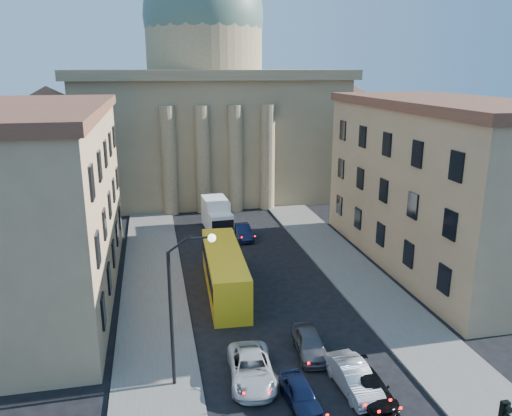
{
  "coord_description": "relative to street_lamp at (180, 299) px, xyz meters",
  "views": [
    {
      "loc": [
        -8.06,
        -16.68,
        17.18
      ],
      "look_at": [
        -0.97,
        16.77,
        7.58
      ],
      "focal_mm": 35.0,
      "sensor_mm": 36.0,
      "label": 1
    }
  ],
  "objects": [
    {
      "name": "sidewalk_left",
      "position": [
        -1.53,
        10.0,
        -5.21
      ],
      "size": [
        5.0,
        60.0,
        0.15
      ],
      "primitive_type": "cube",
      "color": "#5E5C56",
      "rests_on": "ground"
    },
    {
      "name": "sidewalk_right",
      "position": [
        15.47,
        10.0,
        -5.21
      ],
      "size": [
        5.0,
        60.0,
        0.15
      ],
      "primitive_type": "cube",
      "color": "#5E5C56",
      "rests_on": "ground"
    },
    {
      "name": "church",
      "position": [
        6.97,
        47.47,
        6.59
      ],
      "size": [
        68.02,
        28.76,
        36.6
      ],
      "color": "olive",
      "rests_on": "ground"
    },
    {
      "name": "building_left",
      "position": [
        -10.03,
        14.0,
        2.14
      ],
      "size": [
        11.6,
        26.6,
        14.7
      ],
      "color": "tan",
      "rests_on": "ground"
    },
    {
      "name": "building_right",
      "position": [
        23.97,
        14.0,
        2.14
      ],
      "size": [
        11.6,
        26.6,
        14.7
      ],
      "color": "tan",
      "rests_on": "ground"
    },
    {
      "name": "street_lamp",
      "position": [
        0.0,
        0.0,
        0.0
      ],
      "size": [
        2.62,
        0.44,
        8.83
      ],
      "color": "black",
      "rests_on": "ground"
    },
    {
      "name": "car_left_near",
      "position": [
        5.89,
        -3.01,
        -4.64
      ],
      "size": [
        1.7,
        3.85,
        1.29
      ],
      "primitive_type": "imported",
      "rotation": [
        0.0,
        0.0,
        0.05
      ],
      "color": "black",
      "rests_on": "ground"
    },
    {
      "name": "car_right_near",
      "position": [
        9.13,
        -2.4,
        -4.52
      ],
      "size": [
        1.92,
        4.73,
        1.53
      ],
      "primitive_type": "imported",
      "rotation": [
        0.0,
        0.0,
        0.07
      ],
      "color": "#94959A",
      "rests_on": "ground"
    },
    {
      "name": "car_left_mid",
      "position": [
        3.78,
        -0.39,
        -4.55
      ],
      "size": [
        2.88,
        5.48,
        1.47
      ],
      "primitive_type": "imported",
      "rotation": [
        0.0,
        0.0,
        -0.09
      ],
      "color": "silver",
      "rests_on": "ground"
    },
    {
      "name": "car_right_mid",
      "position": [
        9.71,
        -3.27,
        -4.65
      ],
      "size": [
        1.86,
        4.42,
        1.27
      ],
      "primitive_type": "imported",
      "rotation": [
        0.0,
        0.0,
        0.02
      ],
      "color": "black",
      "rests_on": "ground"
    },
    {
      "name": "car_right_far",
      "position": [
        7.89,
        1.52,
        -4.54
      ],
      "size": [
        2.12,
        4.49,
        1.48
      ],
      "primitive_type": "imported",
      "rotation": [
        0.0,
        0.0,
        -0.09
      ],
      "color": "#4E4E53",
      "rests_on": "ground"
    },
    {
      "name": "car_right_distant",
      "position": [
        7.77,
        23.93,
        -4.55
      ],
      "size": [
        1.78,
        4.53,
        1.47
      ],
      "primitive_type": "imported",
      "rotation": [
        0.0,
        0.0,
        0.05
      ],
      "color": "black",
      "rests_on": "ground"
    },
    {
      "name": "city_bus",
      "position": [
        4.06,
        11.67,
        -3.49
      ],
      "size": [
        3.24,
        11.99,
        3.35
      ],
      "rotation": [
        0.0,
        0.0,
        -0.04
      ],
      "color": "yellow",
      "rests_on": "ground"
    },
    {
      "name": "box_truck",
      "position": [
        5.54,
        27.03,
        -3.66
      ],
      "size": [
        2.79,
        6.38,
        3.43
      ],
      "rotation": [
        0.0,
        0.0,
        0.06
      ],
      "color": "white",
      "rests_on": "ground"
    }
  ]
}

